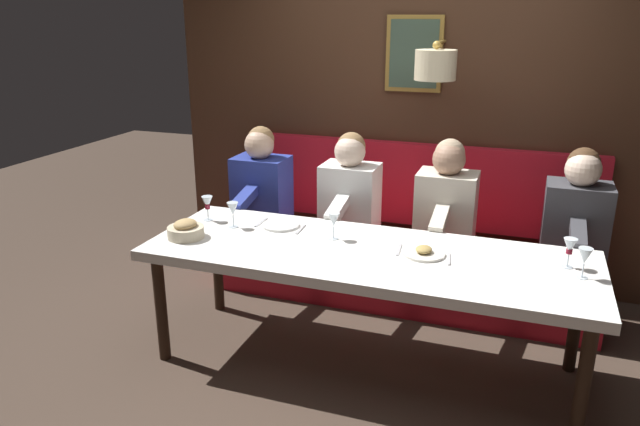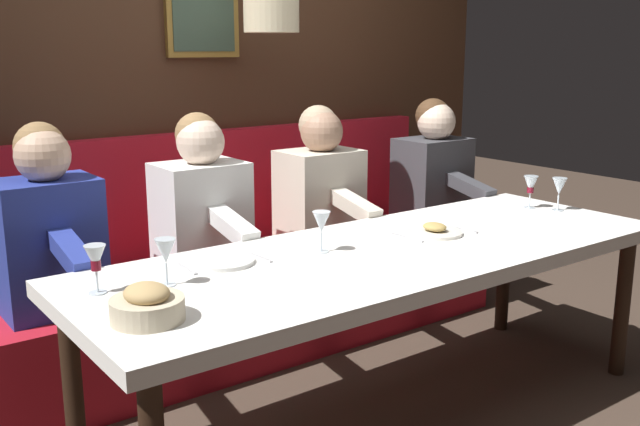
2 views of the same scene
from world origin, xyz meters
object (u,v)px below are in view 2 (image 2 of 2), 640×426
object	(u,v)px
dining_table	(387,264)
wine_glass_2	(95,260)
wine_glass_1	(531,185)
wine_glass_3	(166,252)
diner_far	(48,226)
wine_glass_4	(559,187)
diner_nearest	(433,172)
diner_middle	(202,205)
diner_near	(320,188)
bread_bowl	(147,305)
wine_glass_0	(321,223)

from	to	relation	value
dining_table	wine_glass_2	distance (m)	1.15
wine_glass_1	wine_glass_3	size ratio (longest dim) A/B	1.00
wine_glass_2	wine_glass_3	bearing A→B (deg)	-106.09
diner_far	wine_glass_4	distance (m)	2.37
diner_nearest	diner_far	distance (m)	2.21
diner_middle	diner_far	distance (m)	0.70
wine_glass_1	wine_glass_2	distance (m)	2.20
diner_nearest	diner_near	world-z (taller)	same
wine_glass_2	bread_bowl	distance (m)	0.34
wine_glass_3	wine_glass_4	size ratio (longest dim) A/B	1.00
wine_glass_1	bread_bowl	world-z (taller)	wine_glass_1
diner_near	diner_middle	world-z (taller)	same
diner_far	dining_table	bearing A→B (deg)	-129.54
diner_nearest	wine_glass_3	size ratio (longest dim) A/B	4.82
diner_middle	bread_bowl	distance (m)	1.26
wine_glass_0	wine_glass_2	world-z (taller)	same
bread_bowl	diner_nearest	bearing A→B (deg)	-65.10
bread_bowl	wine_glass_3	bearing A→B (deg)	-34.84
wine_glass_0	wine_glass_4	xyz separation A→B (m)	(-0.11, -1.38, 0.00)
wine_glass_0	dining_table	bearing A→B (deg)	-117.16
wine_glass_2	wine_glass_1	bearing A→B (deg)	-90.95
diner_near	wine_glass_2	world-z (taller)	diner_near
diner_middle	wine_glass_2	bearing A→B (deg)	133.30
diner_middle	wine_glass_0	xyz separation A→B (m)	(-0.76, -0.13, 0.04)
wine_glass_3	bread_bowl	bearing A→B (deg)	145.16
wine_glass_1	wine_glass_2	size ratio (longest dim) A/B	1.00
wine_glass_2	wine_glass_4	distance (m)	2.27
diner_near	wine_glass_1	distance (m)	1.06
diner_near	diner_middle	distance (m)	0.69
wine_glass_0	wine_glass_4	size ratio (longest dim) A/B	1.00
dining_table	wine_glass_4	world-z (taller)	wine_glass_4
diner_near	bread_bowl	xyz separation A→B (m)	(-1.04, 1.41, -0.03)
wine_glass_0	wine_glass_3	xyz separation A→B (m)	(-0.01, 0.67, 0.00)
wine_glass_0	wine_glass_4	distance (m)	1.38
wine_glass_2	wine_glass_3	size ratio (longest dim) A/B	1.00
dining_table	diner_nearest	xyz separation A→B (m)	(0.88, -1.15, 0.14)
dining_table	wine_glass_1	world-z (taller)	wine_glass_1
diner_near	diner_far	distance (m)	1.39
diner_nearest	wine_glass_4	xyz separation A→B (m)	(-0.87, 0.01, 0.04)
wine_glass_4	wine_glass_2	bearing A→B (deg)	86.07
diner_middle	bread_bowl	size ratio (longest dim) A/B	3.60
wine_glass_0	wine_glass_1	distance (m)	1.31
diner_nearest	wine_glass_4	size ratio (longest dim) A/B	4.82
dining_table	diner_nearest	bearing A→B (deg)	-52.43
dining_table	wine_glass_0	world-z (taller)	wine_glass_0
diner_nearest	dining_table	bearing A→B (deg)	127.57
wine_glass_0	diner_middle	bearing A→B (deg)	9.63
diner_far	wine_glass_0	bearing A→B (deg)	-132.49
dining_table	wine_glass_1	distance (m)	1.10
dining_table	wine_glass_3	size ratio (longest dim) A/B	15.58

